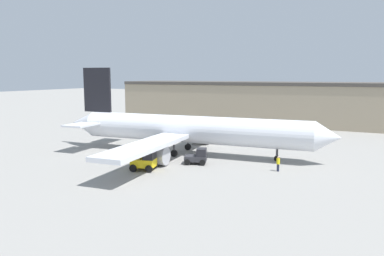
{
  "coord_description": "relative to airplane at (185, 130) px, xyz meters",
  "views": [
    {
      "loc": [
        21.59,
        -44.65,
        10.54
      ],
      "look_at": [
        0.0,
        0.0,
        3.58
      ],
      "focal_mm": 35.0,
      "sensor_mm": 36.0,
      "label": 1
    }
  ],
  "objects": [
    {
      "name": "ground_crew_worker",
      "position": [
        13.58,
        -3.99,
        -2.41
      ],
      "size": [
        0.38,
        0.38,
        1.71
      ],
      "rotation": [
        0.0,
        0.0,
        0.23
      ],
      "color": "#1E2338",
      "rests_on": "ground_plane"
    },
    {
      "name": "terminal_building",
      "position": [
        4.99,
        38.75,
        1.26
      ],
      "size": [
        75.28,
        14.62,
        9.14
      ],
      "color": "gray",
      "rests_on": "ground_plane"
    },
    {
      "name": "airplane",
      "position": [
        0.0,
        0.0,
        0.0
      ],
      "size": [
        38.6,
        36.2,
        11.68
      ],
      "rotation": [
        0.0,
        0.0,
        0.07
      ],
      "color": "silver",
      "rests_on": "ground_plane"
    },
    {
      "name": "belt_loader_truck",
      "position": [
        0.07,
        -10.0,
        -2.11
      ],
      "size": [
        3.1,
        2.77,
        2.61
      ],
      "rotation": [
        0.0,
        0.0,
        0.25
      ],
      "color": "yellow",
      "rests_on": "ground_plane"
    },
    {
      "name": "baggage_tug",
      "position": [
        4.05,
        -4.7,
        -2.44
      ],
      "size": [
        3.01,
        2.61,
        1.9
      ],
      "rotation": [
        0.0,
        0.0,
        0.32
      ],
      "color": "#2D2D33",
      "rests_on": "ground_plane"
    },
    {
      "name": "ground_plane",
      "position": [
        1.0,
        0.07,
        -3.32
      ],
      "size": [
        400.0,
        400.0,
        0.0
      ],
      "primitive_type": "plane",
      "color": "gray"
    }
  ]
}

